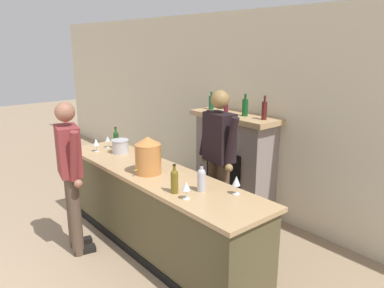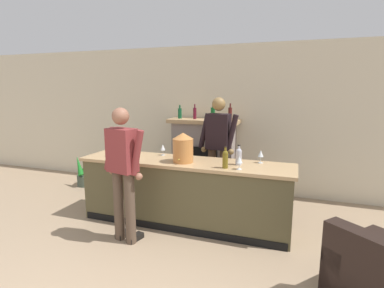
# 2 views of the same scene
# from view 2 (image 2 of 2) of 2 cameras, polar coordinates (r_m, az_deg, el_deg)

# --- Properties ---
(wall_back_panel) EXTENTS (12.00, 0.07, 2.75)m
(wall_back_panel) POSITION_cam_2_polar(r_m,az_deg,el_deg) (5.81, 4.22, 4.76)
(wall_back_panel) COLOR beige
(wall_back_panel) RESTS_ON ground_plane
(bar_counter) EXTENTS (3.06, 0.72, 0.94)m
(bar_counter) POSITION_cam_2_polar(r_m,az_deg,el_deg) (4.38, -1.45, -9.19)
(bar_counter) COLOR brown
(bar_counter) RESTS_ON ground_plane
(fireplace_stone) EXTENTS (1.31, 0.52, 1.69)m
(fireplace_stone) POSITION_cam_2_polar(r_m,az_deg,el_deg) (5.70, 2.27, -2.11)
(fireplace_stone) COLOR gray
(fireplace_stone) RESTS_ON ground_plane
(potted_plant_corner) EXTENTS (0.39, 0.42, 0.64)m
(potted_plant_corner) POSITION_cam_2_polar(r_m,az_deg,el_deg) (6.52, -19.62, -5.58)
(potted_plant_corner) COLOR #435041
(potted_plant_corner) RESTS_ON ground_plane
(person_customer) EXTENTS (0.65, 0.37, 1.73)m
(person_customer) POSITION_cam_2_polar(r_m,az_deg,el_deg) (3.85, -13.00, -4.76)
(person_customer) COLOR brown
(person_customer) RESTS_ON ground_plane
(person_bartender) EXTENTS (0.66, 0.33, 1.82)m
(person_bartender) POSITION_cam_2_polar(r_m,az_deg,el_deg) (4.79, 4.96, -0.84)
(person_bartender) COLOR brown
(person_bartender) RESTS_ON ground_plane
(copper_dispenser) EXTENTS (0.29, 0.33, 0.41)m
(copper_dispenser) POSITION_cam_2_polar(r_m,az_deg,el_deg) (4.13, -1.73, -0.66)
(copper_dispenser) COLOR #C17A3D
(copper_dispenser) RESTS_ON bar_counter
(ice_bucket_steel) EXTENTS (0.22, 0.22, 0.18)m
(ice_bucket_steel) POSITION_cam_2_polar(r_m,az_deg,el_deg) (4.67, -11.25, -1.05)
(ice_bucket_steel) COLOR silver
(ice_bucket_steel) RESTS_ON bar_counter
(wine_bottle_cabernet_heavy) EXTENTS (0.07, 0.07, 0.30)m
(wine_bottle_cabernet_heavy) POSITION_cam_2_polar(r_m,az_deg,el_deg) (4.82, -13.11, -0.22)
(wine_bottle_cabernet_heavy) COLOR #1C491C
(wine_bottle_cabernet_heavy) RESTS_ON bar_counter
(wine_bottle_riesling_slim) EXTENTS (0.08, 0.08, 0.27)m
(wine_bottle_riesling_slim) POSITION_cam_2_polar(r_m,az_deg,el_deg) (4.04, 8.88, -2.21)
(wine_bottle_riesling_slim) COLOR #B0B1BF
(wine_bottle_riesling_slim) RESTS_ON bar_counter
(wine_bottle_merlot_tall) EXTENTS (0.07, 0.07, 0.29)m
(wine_bottle_merlot_tall) POSITION_cam_2_polar(r_m,az_deg,el_deg) (3.85, 6.35, -2.73)
(wine_bottle_merlot_tall) COLOR brown
(wine_bottle_merlot_tall) RESTS_ON bar_counter
(wine_glass_near_bucket) EXTENTS (0.07, 0.07, 0.16)m
(wine_glass_near_bucket) POSITION_cam_2_polar(r_m,az_deg,el_deg) (4.84, -14.66, -0.44)
(wine_glass_near_bucket) COLOR silver
(wine_glass_near_bucket) RESTS_ON bar_counter
(wine_glass_front_right) EXTENTS (0.07, 0.07, 0.17)m
(wine_glass_front_right) POSITION_cam_2_polar(r_m,az_deg,el_deg) (4.60, -5.58, -0.70)
(wine_glass_front_right) COLOR silver
(wine_glass_front_right) RESTS_ON bar_counter
(wine_glass_back_row) EXTENTS (0.08, 0.08, 0.18)m
(wine_glass_back_row) POSITION_cam_2_polar(r_m,az_deg,el_deg) (4.20, 12.96, -1.86)
(wine_glass_back_row) COLOR silver
(wine_glass_back_row) RESTS_ON bar_counter
(wine_glass_mid_counter) EXTENTS (0.08, 0.08, 0.17)m
(wine_glass_mid_counter) POSITION_cam_2_polar(r_m,az_deg,el_deg) (4.63, -15.37, -0.88)
(wine_glass_mid_counter) COLOR silver
(wine_glass_mid_counter) RESTS_ON bar_counter
(wine_glass_front_left) EXTENTS (0.08, 0.08, 0.17)m
(wine_glass_front_left) POSITION_cam_2_polar(r_m,az_deg,el_deg) (3.81, 9.01, -3.05)
(wine_glass_front_left) COLOR silver
(wine_glass_front_left) RESTS_ON bar_counter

